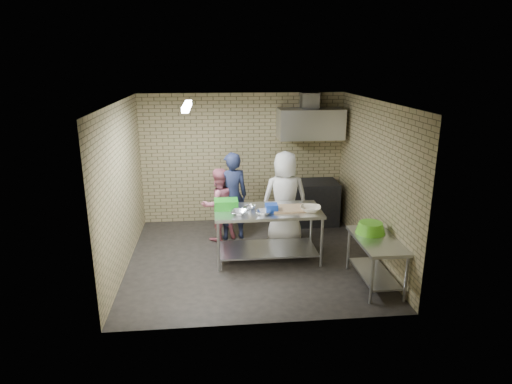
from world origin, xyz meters
TOP-DOWN VIEW (x-y plane):
  - floor at (0.00, 0.00)m, footprint 4.20×4.20m
  - ceiling at (0.00, 0.00)m, footprint 4.20×4.20m
  - back_wall at (0.00, 2.00)m, footprint 4.20×0.06m
  - front_wall at (0.00, -2.00)m, footprint 4.20×0.06m
  - left_wall at (-2.10, 0.00)m, footprint 0.06×4.00m
  - right_wall at (2.10, 0.00)m, footprint 0.06×4.00m
  - prep_table at (0.28, -0.03)m, footprint 1.80×0.90m
  - side_counter at (1.80, -1.10)m, footprint 0.60×1.20m
  - stove at (1.35, 1.65)m, footprint 1.20×0.70m
  - range_hood at (1.35, 1.70)m, footprint 1.30×0.60m
  - hood_duct at (1.35, 1.85)m, footprint 0.35×0.30m
  - wall_shelf at (1.65, 1.89)m, footprint 0.80×0.20m
  - fluorescent_fixture at (-1.00, 0.00)m, footprint 0.10×1.25m
  - green_crate at (-0.42, 0.09)m, footprint 0.40×0.30m
  - blue_tub at (0.33, -0.13)m, footprint 0.20×0.20m
  - cutting_board at (0.63, -0.05)m, footprint 0.55×0.42m
  - mixing_bowl_a at (-0.22, -0.23)m, footprint 0.34×0.34m
  - mixing_bowl_b at (-0.02, 0.02)m, footprint 0.26×0.26m
  - mixing_bowl_c at (0.18, -0.25)m, footprint 0.31×0.31m
  - ceramic_bowl at (0.98, -0.18)m, footprint 0.42×0.42m
  - green_basin at (1.78, -0.85)m, footprint 0.46×0.46m
  - bottle_red at (1.40, 1.89)m, footprint 0.07×0.07m
  - bottle_green at (1.80, 1.89)m, footprint 0.06×0.06m
  - man_navy at (-0.28, 0.96)m, footprint 0.69×0.52m
  - woman_pink at (-0.54, 0.94)m, footprint 0.84×0.77m
  - woman_white at (0.69, 0.70)m, footprint 0.86×0.57m

SIDE VIEW (x-z plane):
  - floor at x=0.00m, z-range 0.00..0.00m
  - side_counter at x=1.80m, z-range 0.00..0.75m
  - prep_table at x=0.28m, z-range 0.00..0.90m
  - stove at x=1.35m, z-range 0.00..0.90m
  - woman_pink at x=-0.54m, z-range 0.00..1.40m
  - green_basin at x=1.78m, z-range 0.75..0.92m
  - man_navy at x=-0.28m, z-range 0.00..1.70m
  - woman_white at x=0.69m, z-range 0.00..1.74m
  - cutting_board at x=0.63m, z-range 0.90..0.93m
  - mixing_bowl_c at x=0.18m, z-range 0.90..0.96m
  - mixing_bowl_b at x=-0.02m, z-range 0.90..0.97m
  - mixing_bowl_a at x=-0.22m, z-range 0.90..0.97m
  - ceramic_bowl at x=0.98m, z-range 0.90..0.98m
  - blue_tub at x=0.33m, z-range 0.90..1.03m
  - green_crate at x=-0.42m, z-range 0.90..1.06m
  - back_wall at x=0.00m, z-range 0.00..2.70m
  - front_wall at x=0.00m, z-range 0.00..2.70m
  - left_wall at x=-2.10m, z-range 0.00..2.70m
  - right_wall at x=2.10m, z-range 0.00..2.70m
  - wall_shelf at x=1.65m, z-range 1.90..1.94m
  - bottle_green at x=1.80m, z-range 1.94..2.09m
  - bottle_red at x=1.40m, z-range 1.94..2.12m
  - range_hood at x=1.35m, z-range 1.80..2.40m
  - hood_duct at x=1.35m, z-range 2.40..2.70m
  - fluorescent_fixture at x=-1.00m, z-range 2.60..2.68m
  - ceiling at x=0.00m, z-range 2.70..2.70m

